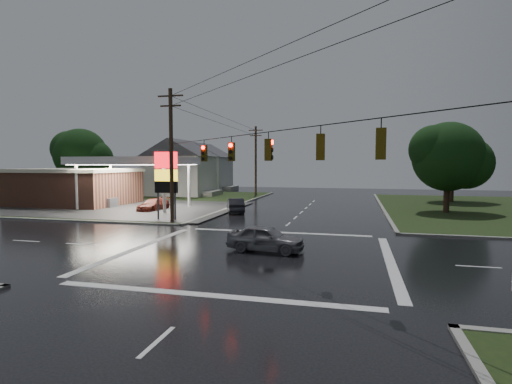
% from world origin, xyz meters
% --- Properties ---
extents(ground, '(120.00, 120.00, 0.00)m').
position_xyz_m(ground, '(0.00, 0.00, 0.00)').
color(ground, black).
rests_on(ground, ground).
extents(grass_nw, '(36.00, 36.00, 0.08)m').
position_xyz_m(grass_nw, '(-26.00, 26.00, 0.04)').
color(grass_nw, black).
rests_on(grass_nw, ground).
extents(gas_station, '(26.20, 18.00, 5.60)m').
position_xyz_m(gas_station, '(-25.68, 19.70, 2.55)').
color(gas_station, '#2D2D2D').
rests_on(gas_station, ground).
extents(pylon_sign, '(2.00, 0.35, 6.00)m').
position_xyz_m(pylon_sign, '(-10.50, 10.50, 4.01)').
color(pylon_sign, '#59595E').
rests_on(pylon_sign, ground).
extents(utility_pole_nw, '(2.20, 0.32, 11.00)m').
position_xyz_m(utility_pole_nw, '(-9.50, 9.50, 5.72)').
color(utility_pole_nw, '#382619').
rests_on(utility_pole_nw, ground).
extents(utility_pole_n, '(2.20, 0.32, 10.50)m').
position_xyz_m(utility_pole_n, '(-9.50, 38.00, 5.47)').
color(utility_pole_n, '#382619').
rests_on(utility_pole_n, ground).
extents(traffic_signals, '(26.87, 26.87, 1.47)m').
position_xyz_m(traffic_signals, '(0.02, -0.02, 6.48)').
color(traffic_signals, black).
rests_on(traffic_signals, ground).
extents(house_near, '(11.05, 8.48, 8.60)m').
position_xyz_m(house_near, '(-20.95, 36.00, 4.41)').
color(house_near, silver).
rests_on(house_near, ground).
extents(house_far, '(11.05, 8.48, 8.60)m').
position_xyz_m(house_far, '(-21.95, 48.00, 4.41)').
color(house_far, silver).
rests_on(house_far, ground).
extents(tree_nw_behind, '(8.93, 7.60, 10.00)m').
position_xyz_m(tree_nw_behind, '(-33.84, 29.99, 6.18)').
color(tree_nw_behind, black).
rests_on(tree_nw_behind, ground).
extents(tree_ne_near, '(7.99, 6.80, 8.98)m').
position_xyz_m(tree_ne_near, '(14.14, 21.99, 5.56)').
color(tree_ne_near, black).
rests_on(tree_ne_near, ground).
extents(tree_ne_far, '(8.46, 7.20, 9.80)m').
position_xyz_m(tree_ne_far, '(17.15, 33.99, 6.18)').
color(tree_ne_far, black).
rests_on(tree_ne_far, ground).
extents(car_north, '(3.03, 4.62, 1.44)m').
position_xyz_m(car_north, '(-6.42, 17.37, 0.72)').
color(car_north, black).
rests_on(car_north, ground).
extents(car_crossing, '(4.50, 2.19, 1.48)m').
position_xyz_m(car_crossing, '(0.41, 0.82, 0.74)').
color(car_crossing, slate).
rests_on(car_crossing, ground).
extents(car_pump, '(2.21, 4.48, 1.25)m').
position_xyz_m(car_pump, '(-15.14, 16.70, 0.63)').
color(car_pump, maroon).
rests_on(car_pump, ground).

